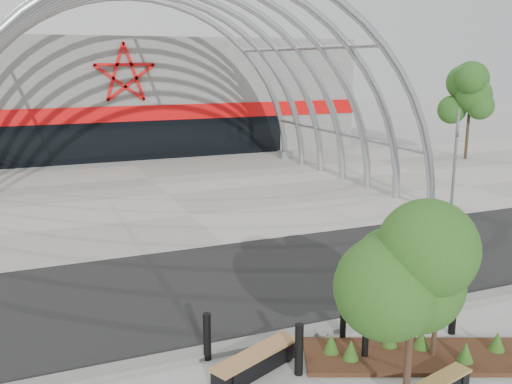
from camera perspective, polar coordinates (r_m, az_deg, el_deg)
ground at (r=14.67m, az=6.15°, el=-13.27°), size 140.00×140.00×0.00m
road at (r=17.55m, az=0.63°, el=-8.61°), size 140.00×7.00×0.02m
forecourt at (r=28.49m, az=-8.88°, el=-0.23°), size 60.00×17.00×0.04m
kerb at (r=14.45m, az=6.64°, el=-13.45°), size 60.00×0.50×0.12m
arena_building at (r=45.47m, az=-14.54°, el=9.49°), size 34.00×15.24×8.00m
vault_canopy at (r=28.49m, az=-8.88°, el=-0.24°), size 20.80×15.80×20.36m
planting_bed at (r=13.68m, az=15.79°, el=-15.18°), size 5.35×3.43×0.54m
signal_pole at (r=25.58m, az=19.27°, el=3.02°), size 0.21×0.64×4.51m
street_tree_0 at (r=10.50m, az=15.60°, el=-6.47°), size 1.87×1.87×4.27m
street_tree_1 at (r=12.84m, az=17.95°, el=-6.17°), size 1.41×1.41×3.34m
bench_0 at (r=12.60m, az=-0.03°, el=-16.72°), size 2.26×1.37×0.47m
bollard_0 at (r=12.98m, az=-4.91°, el=-14.22°), size 0.18×0.18×1.10m
bollard_1 at (r=12.41m, az=4.32°, el=-15.44°), size 0.18×0.18×1.14m
bollard_2 at (r=13.92m, az=8.70°, el=-12.78°), size 0.15×0.15×0.92m
bollard_3 at (r=13.19m, az=10.87°, el=-14.42°), size 0.14×0.14×0.91m
bollard_4 at (r=14.83m, az=19.11°, el=-11.34°), size 0.17×0.17×1.09m
bg_tree_1 at (r=40.33m, az=20.66°, el=9.04°), size 2.70×2.70×5.91m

